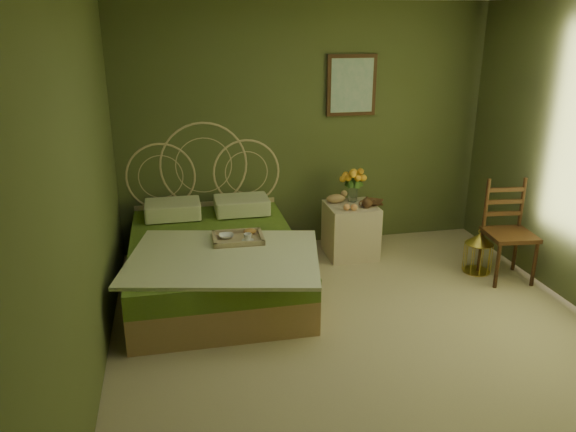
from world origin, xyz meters
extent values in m
plane|color=tan|center=(0.00, 0.00, 0.00)|extent=(4.50, 4.50, 0.00)
plane|color=#4D572D|center=(0.00, 2.25, 1.30)|extent=(4.00, 0.00, 4.00)
plane|color=#4D572D|center=(-2.00, 0.00, 1.30)|extent=(0.00, 4.50, 4.50)
cube|color=#34200E|center=(0.49, 2.23, 1.75)|extent=(0.54, 0.03, 0.64)
cube|color=#B4BFAF|center=(0.49, 2.21, 1.75)|extent=(0.46, 0.01, 0.56)
cube|color=#A97E54|center=(-1.10, 1.23, 0.15)|extent=(1.50, 2.01, 0.30)
cube|color=olive|center=(-1.10, 1.23, 0.40)|extent=(1.50, 2.01, 0.20)
cube|color=#EDEDC9|center=(-1.05, 0.78, 0.52)|extent=(1.80, 1.51, 0.03)
cube|color=#EDEDC9|center=(-1.45, 1.93, 0.59)|extent=(0.55, 0.40, 0.16)
cube|color=#EDEDC9|center=(-0.75, 1.93, 0.59)|extent=(0.55, 0.40, 0.16)
cube|color=tan|center=(-0.89, 1.11, 0.52)|extent=(0.46, 0.36, 0.04)
ellipsoid|color=#B77A38|center=(-0.77, 1.20, 0.57)|extent=(0.12, 0.07, 0.05)
cube|color=beige|center=(0.39, 1.77, 0.28)|extent=(0.51, 0.51, 0.56)
cylinder|color=silver|center=(0.45, 1.90, 0.65)|extent=(0.10, 0.10, 0.18)
ellipsoid|color=#A97E54|center=(0.25, 1.88, 0.61)|extent=(0.21, 0.11, 0.10)
sphere|color=#FDA862|center=(0.29, 1.62, 0.60)|extent=(0.07, 0.07, 0.07)
sphere|color=#FDA862|center=(0.36, 1.60, 0.60)|extent=(0.07, 0.07, 0.07)
cube|color=#34200E|center=(1.70, 0.89, 0.46)|extent=(0.47, 0.47, 0.04)
cylinder|color=#34200E|center=(1.52, 0.71, 0.23)|extent=(0.04, 0.04, 0.46)
cylinder|color=#34200E|center=(1.88, 0.71, 0.23)|extent=(0.04, 0.04, 0.46)
cylinder|color=#34200E|center=(1.52, 1.08, 0.23)|extent=(0.04, 0.04, 0.46)
cylinder|color=#34200E|center=(1.88, 1.08, 0.23)|extent=(0.04, 0.04, 0.46)
cube|color=#34200E|center=(1.70, 1.08, 0.71)|extent=(0.37, 0.08, 0.51)
cylinder|color=gold|center=(1.51, 1.10, 0.01)|extent=(0.27, 0.27, 0.01)
cylinder|color=gold|center=(1.51, 1.10, 0.15)|extent=(0.27, 0.27, 0.30)
cone|color=gold|center=(1.51, 1.10, 0.36)|extent=(0.27, 0.27, 0.11)
imported|color=#381E0F|center=(0.57, 1.79, 0.57)|extent=(0.18, 0.22, 0.02)
imported|color=#472819|center=(0.57, 1.79, 0.59)|extent=(0.24, 0.26, 0.02)
imported|color=white|center=(-0.99, 1.16, 0.56)|extent=(0.14, 0.14, 0.03)
imported|color=white|center=(-0.81, 1.05, 0.58)|extent=(0.09, 0.09, 0.07)
camera|label=1|loc=(-1.41, -3.58, 2.40)|focal=35.00mm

